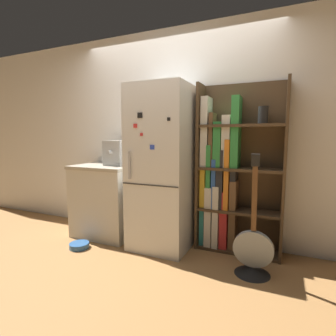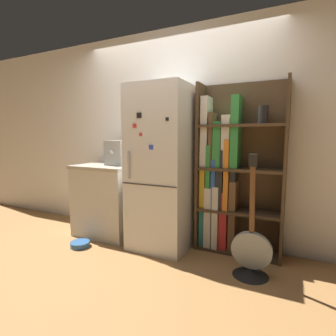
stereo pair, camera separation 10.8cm
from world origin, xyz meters
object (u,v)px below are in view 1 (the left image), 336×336
at_px(refrigerator, 163,168).
at_px(espresso_machine, 117,153).
at_px(guitar, 253,257).
at_px(pet_bowl, 79,245).
at_px(bookshelf, 229,176).

distance_m(refrigerator, espresso_machine, 0.71).
xyz_separation_m(espresso_machine, guitar, (1.73, -0.36, -0.91)).
bearing_deg(espresso_machine, pet_bowl, -107.25).
height_order(guitar, pet_bowl, guitar).
bearing_deg(refrigerator, espresso_machine, 173.16).
bearing_deg(guitar, espresso_machine, 168.42).
distance_m(refrigerator, pet_bowl, 1.32).
xyz_separation_m(refrigerator, guitar, (1.05, -0.27, -0.76)).
xyz_separation_m(bookshelf, guitar, (0.33, -0.49, -0.68)).
bearing_deg(pet_bowl, bookshelf, 23.55).
relative_size(refrigerator, espresso_machine, 5.62).
distance_m(espresso_machine, guitar, 1.99).
distance_m(bookshelf, espresso_machine, 1.43).
height_order(bookshelf, guitar, bookshelf).
bearing_deg(guitar, pet_bowl, -173.99).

